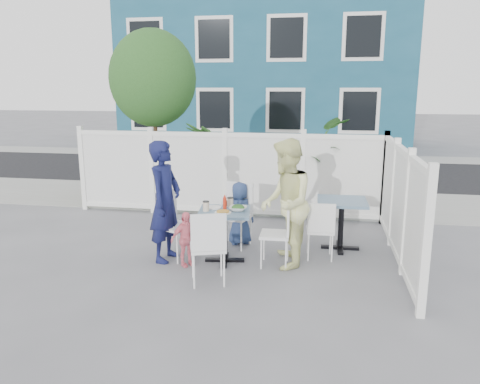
% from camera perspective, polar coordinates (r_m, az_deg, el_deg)
% --- Properties ---
extents(ground, '(80.00, 80.00, 0.00)m').
position_cam_1_polar(ground, '(6.83, -6.82, -8.20)').
color(ground, slate).
extents(near_sidewalk, '(24.00, 2.60, 0.01)m').
position_cam_1_polar(near_sidewalk, '(10.36, -0.74, -0.82)').
color(near_sidewalk, gray).
rests_on(near_sidewalk, ground).
extents(street, '(24.00, 5.00, 0.01)m').
position_cam_1_polar(street, '(13.94, 2.13, 2.66)').
color(street, black).
rests_on(street, ground).
extents(far_sidewalk, '(24.00, 1.60, 0.01)m').
position_cam_1_polar(far_sidewalk, '(16.97, 3.60, 4.45)').
color(far_sidewalk, gray).
rests_on(far_sidewalk, ground).
extents(building, '(11.00, 6.00, 6.00)m').
position_cam_1_polar(building, '(20.24, 3.42, 14.29)').
color(building, navy).
rests_on(building, ground).
extents(fence_back, '(5.86, 0.08, 1.60)m').
position_cam_1_polar(fence_back, '(8.83, -1.82, 1.98)').
color(fence_back, white).
rests_on(fence_back, ground).
extents(fence_right, '(0.08, 3.66, 1.60)m').
position_cam_1_polar(fence_right, '(6.98, 18.89, -1.60)').
color(fence_right, white).
rests_on(fence_right, ground).
extents(tree, '(1.80, 1.62, 3.59)m').
position_cam_1_polar(tree, '(10.03, -10.61, 13.43)').
color(tree, '#382316').
rests_on(tree, ground).
extents(utility_cabinet, '(0.76, 0.59, 1.31)m').
position_cam_1_polar(utility_cabinet, '(11.11, -12.75, 3.20)').
color(utility_cabinet, gold).
rests_on(utility_cabinet, ground).
extents(potted_shrub_a, '(1.36, 1.36, 1.72)m').
position_cam_1_polar(potted_shrub_a, '(9.62, -4.20, 3.29)').
color(potted_shrub_a, '#20461A').
rests_on(potted_shrub_a, ground).
extents(potted_shrub_b, '(1.71, 1.88, 1.83)m').
position_cam_1_polar(potted_shrub_b, '(9.22, 8.54, 3.13)').
color(potted_shrub_b, '#20461A').
rests_on(potted_shrub_b, ground).
extents(main_table, '(0.80, 0.80, 0.75)m').
position_cam_1_polar(main_table, '(6.54, -1.91, -3.71)').
color(main_table, '#386275').
rests_on(main_table, ground).
extents(spare_table, '(0.74, 0.74, 0.77)m').
position_cam_1_polar(spare_table, '(7.20, 12.28, -2.32)').
color(spare_table, '#386275').
rests_on(spare_table, ground).
extents(chair_left, '(0.57, 0.58, 0.97)m').
position_cam_1_polar(chair_left, '(6.81, -8.30, -3.30)').
color(chair_left, white).
rests_on(chair_left, ground).
extents(chair_right, '(0.41, 0.42, 0.91)m').
position_cam_1_polar(chair_right, '(6.43, 4.99, -4.50)').
color(chair_right, white).
rests_on(chair_right, ground).
extents(chair_back, '(0.53, 0.52, 0.98)m').
position_cam_1_polar(chair_back, '(7.25, -0.39, -2.14)').
color(chair_back, white).
rests_on(chair_back, ground).
extents(chair_near, '(0.54, 0.53, 0.95)m').
position_cam_1_polar(chair_near, '(5.79, -3.90, -6.19)').
color(chair_near, white).
rests_on(chair_near, ground).
extents(chair_spare, '(0.41, 0.40, 0.85)m').
position_cam_1_polar(chair_spare, '(6.74, 9.80, -4.14)').
color(chair_spare, white).
rests_on(chair_spare, ground).
extents(man, '(0.49, 0.67, 1.71)m').
position_cam_1_polar(man, '(6.64, -9.11, -1.14)').
color(man, '#121642').
rests_on(man, ground).
extents(woman, '(0.75, 0.92, 1.76)m').
position_cam_1_polar(woman, '(6.35, 5.56, -1.43)').
color(woman, '#E1E658').
rests_on(woman, ground).
extents(boy, '(0.57, 0.49, 0.99)m').
position_cam_1_polar(boy, '(7.31, -0.02, -2.60)').
color(boy, navy).
rests_on(boy, ground).
extents(toddler, '(0.45, 0.45, 0.77)m').
position_cam_1_polar(toddler, '(6.49, -6.64, -5.71)').
color(toddler, pink).
rests_on(toddler, ground).
extents(plate_main, '(0.23, 0.23, 0.01)m').
position_cam_1_polar(plate_main, '(6.36, -2.10, -2.52)').
color(plate_main, white).
rests_on(plate_main, main_table).
extents(plate_side, '(0.22, 0.22, 0.02)m').
position_cam_1_polar(plate_side, '(6.64, -3.23, -1.88)').
color(plate_side, white).
rests_on(plate_side, main_table).
extents(salad_bowl, '(0.24, 0.24, 0.06)m').
position_cam_1_polar(salad_bowl, '(6.47, -0.24, -2.05)').
color(salad_bowl, white).
rests_on(salad_bowl, main_table).
extents(coffee_cup_a, '(0.09, 0.09, 0.13)m').
position_cam_1_polar(coffee_cup_a, '(6.47, -4.17, -1.77)').
color(coffee_cup_a, beige).
rests_on(coffee_cup_a, main_table).
extents(coffee_cup_b, '(0.09, 0.09, 0.13)m').
position_cam_1_polar(coffee_cup_b, '(6.68, -1.19, -1.28)').
color(coffee_cup_b, beige).
rests_on(coffee_cup_b, main_table).
extents(ketchup_bottle, '(0.05, 0.05, 0.17)m').
position_cam_1_polar(ketchup_bottle, '(6.52, -1.87, -1.44)').
color(ketchup_bottle, red).
rests_on(ketchup_bottle, main_table).
extents(salt_shaker, '(0.03, 0.03, 0.07)m').
position_cam_1_polar(salt_shaker, '(6.76, -2.31, -1.37)').
color(salt_shaker, white).
rests_on(salt_shaker, main_table).
extents(pepper_shaker, '(0.03, 0.03, 0.07)m').
position_cam_1_polar(pepper_shaker, '(6.76, -1.63, -1.36)').
color(pepper_shaker, black).
rests_on(pepper_shaker, main_table).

